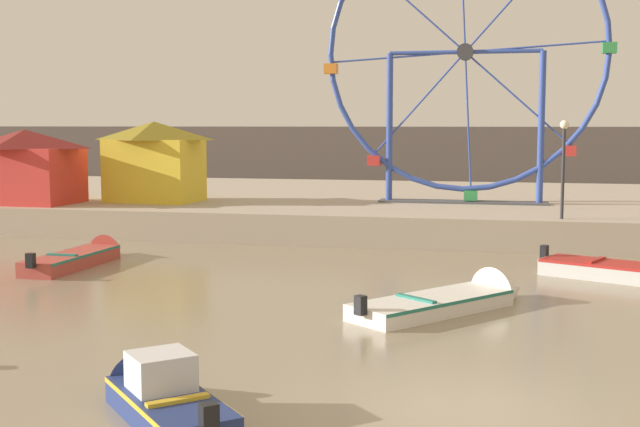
# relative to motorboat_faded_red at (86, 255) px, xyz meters

# --- Properties ---
(ground_plane) EXTENTS (240.00, 240.00, 0.00)m
(ground_plane) POSITION_rel_motorboat_faded_red_xyz_m (12.89, -11.74, -0.26)
(ground_plane) COLOR gray
(quay_promenade) EXTENTS (110.00, 20.11, 1.18)m
(quay_promenade) POSITION_rel_motorboat_faded_red_xyz_m (12.89, 15.22, 0.33)
(quay_promenade) COLOR tan
(quay_promenade) RESTS_ON ground_plane
(distant_town_skyline) EXTENTS (140.00, 3.00, 4.40)m
(distant_town_skyline) POSITION_rel_motorboat_faded_red_xyz_m (12.89, 33.84, 1.94)
(distant_town_skyline) COLOR #564C47
(distant_town_skyline) RESTS_ON ground_plane
(motorboat_faded_red) EXTENTS (1.37, 5.59, 1.13)m
(motorboat_faded_red) POSITION_rel_motorboat_faded_red_xyz_m (0.00, 0.00, 0.00)
(motorboat_faded_red) COLOR #B24238
(motorboat_faded_red) RESTS_ON ground_plane
(motorboat_white_red_stripe) EXTENTS (4.62, 5.33, 1.37)m
(motorboat_white_red_stripe) POSITION_rel_motorboat_faded_red_xyz_m (12.52, -3.99, -0.04)
(motorboat_white_red_stripe) COLOR silver
(motorboat_white_red_stripe) RESTS_ON ground_plane
(motorboat_navy_blue) EXTENTS (3.34, 3.48, 1.34)m
(motorboat_navy_blue) POSITION_rel_motorboat_faded_red_xyz_m (8.08, -12.91, 0.05)
(motorboat_navy_blue) COLOR navy
(motorboat_navy_blue) RESTS_ON ground_plane
(ferris_wheel_blue_frame) EXTENTS (12.22, 1.20, 12.40)m
(ferris_wheel_blue_frame) POSITION_rel_motorboat_faded_red_xyz_m (11.68, 11.55, 7.15)
(ferris_wheel_blue_frame) COLOR #334CA8
(ferris_wheel_blue_frame) RESTS_ON quay_promenade
(carnival_booth_red_striped) EXTENTS (4.68, 3.48, 3.17)m
(carnival_booth_red_striped) POSITION_rel_motorboat_faded_red_xyz_m (-6.62, 7.31, 2.57)
(carnival_booth_red_striped) COLOR red
(carnival_booth_red_striped) RESTS_ON quay_promenade
(carnival_booth_yellow_awning) EXTENTS (4.39, 3.20, 3.51)m
(carnival_booth_yellow_awning) POSITION_rel_motorboat_faded_red_xyz_m (-1.59, 9.30, 2.75)
(carnival_booth_yellow_awning) COLOR yellow
(carnival_booth_yellow_awning) RESTS_ON quay_promenade
(promenade_lamp_near) EXTENTS (0.32, 0.32, 3.54)m
(promenade_lamp_near) POSITION_rel_motorboat_faded_red_xyz_m (15.48, 6.07, 3.27)
(promenade_lamp_near) COLOR #2D2D33
(promenade_lamp_near) RESTS_ON quay_promenade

